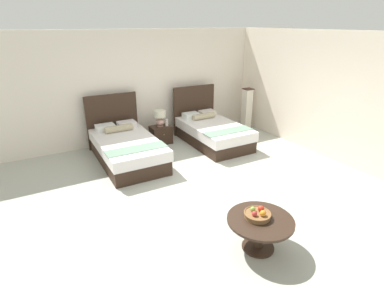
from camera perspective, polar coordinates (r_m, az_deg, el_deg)
The scene contains 11 objects.
ground_plane at distance 6.13m, azimuth 3.38°, elevation -6.84°, with size 9.63×9.56×0.02m, color #B0B0A3.
wall_back at distance 8.20m, azimuth -7.77°, elevation 10.69°, with size 9.63×0.12×2.76m, color silver.
wall_side_right at distance 7.87m, azimuth 21.10°, elevation 9.00°, with size 0.12×5.16×2.76m, color #F2E0CC.
bed_near_window at distance 7.01m, azimuth -12.06°, elevation -0.65°, with size 1.25×2.22×1.32m.
bed_near_corner at distance 7.89m, azimuth 3.67°, elevation 2.34°, with size 1.23×2.08×1.31m.
nightstand at distance 7.92m, azimuth -5.77°, elevation 1.72°, with size 0.51×0.41×0.45m.
table_lamp at distance 7.80m, azimuth -5.96°, elevation 4.98°, with size 0.30×0.30×0.41m.
vase at distance 7.85m, azimuth -4.72°, elevation 3.98°, with size 0.08×0.08×0.18m.
coffee_table at distance 4.37m, azimuth 12.44°, elevation -14.57°, with size 0.89×0.89×0.47m.
fruit_bowl at distance 4.31m, azimuth 12.04°, elevation -12.57°, with size 0.36×0.36×0.14m.
floor_lamp_corner at distance 9.07m, azimuth 10.10°, elevation 6.43°, with size 0.26×0.26×1.17m.
Camera 1 is at (-2.93, -4.53, 2.91)m, focal length 28.86 mm.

